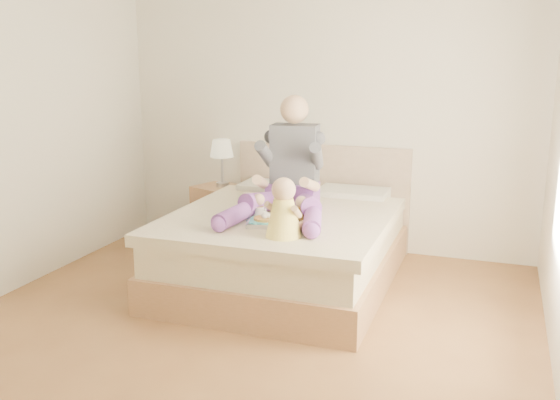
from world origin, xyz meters
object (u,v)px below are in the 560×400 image
(nightstand, at_px, (221,214))
(baby, at_px, (284,213))
(tray, at_px, (277,220))
(bed, at_px, (289,242))
(adult, at_px, (289,177))

(nightstand, bearing_deg, baby, -32.09)
(tray, height_order, baby, baby)
(bed, height_order, tray, bed)
(nightstand, height_order, tray, tray)
(adult, bearing_deg, nightstand, 134.80)
(adult, bearing_deg, baby, -79.20)
(nightstand, relative_size, adult, 0.49)
(nightstand, xyz_separation_m, tray, (1.06, -1.26, 0.36))
(tray, bearing_deg, adult, 79.69)
(nightstand, height_order, adult, adult)
(bed, height_order, adult, adult)
(adult, height_order, tray, adult)
(bed, distance_m, adult, 0.57)
(nightstand, xyz_separation_m, baby, (1.22, -1.56, 0.50))
(bed, relative_size, tray, 4.30)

